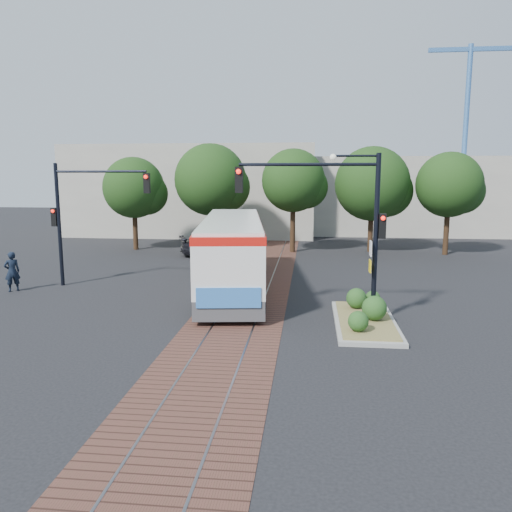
{
  "coord_description": "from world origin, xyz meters",
  "views": [
    {
      "loc": [
        2.72,
        -19.13,
        5.47
      ],
      "look_at": [
        0.17,
        4.29,
        1.6
      ],
      "focal_mm": 35.0,
      "sensor_mm": 36.0,
      "label": 1
    }
  ],
  "objects_px": {
    "traffic_island": "(365,314)",
    "parked_car": "(216,245)",
    "city_bus": "(232,249)",
    "officer": "(12,272)",
    "signal_pole_left": "(80,208)",
    "signal_pole_main": "(342,211)"
  },
  "relations": [
    {
      "from": "city_bus",
      "to": "signal_pole_main",
      "type": "relative_size",
      "value": 2.16
    },
    {
      "from": "city_bus",
      "to": "officer",
      "type": "bearing_deg",
      "value": -177.47
    },
    {
      "from": "traffic_island",
      "to": "signal_pole_main",
      "type": "distance_m",
      "value": 3.95
    },
    {
      "from": "city_bus",
      "to": "parked_car",
      "type": "xyz_separation_m",
      "value": [
        -2.64,
        9.63,
        -1.2
      ]
    },
    {
      "from": "city_bus",
      "to": "traffic_island",
      "type": "distance_m",
      "value": 7.96
    },
    {
      "from": "traffic_island",
      "to": "parked_car",
      "type": "bearing_deg",
      "value": 119.59
    },
    {
      "from": "officer",
      "to": "signal_pole_left",
      "type": "bearing_deg",
      "value": 165.29
    },
    {
      "from": "city_bus",
      "to": "signal_pole_main",
      "type": "xyz_separation_m",
      "value": [
        4.84,
        -5.14,
        2.26
      ]
    },
    {
      "from": "city_bus",
      "to": "signal_pole_left",
      "type": "distance_m",
      "value": 7.66
    },
    {
      "from": "city_bus",
      "to": "signal_pole_main",
      "type": "height_order",
      "value": "signal_pole_main"
    },
    {
      "from": "signal_pole_main",
      "to": "parked_car",
      "type": "distance_m",
      "value": 16.9
    },
    {
      "from": "signal_pole_main",
      "to": "signal_pole_left",
      "type": "relative_size",
      "value": 1.0
    },
    {
      "from": "city_bus",
      "to": "officer",
      "type": "distance_m",
      "value": 10.41
    },
    {
      "from": "officer",
      "to": "parked_car",
      "type": "distance_m",
      "value": 13.73
    },
    {
      "from": "city_bus",
      "to": "traffic_island",
      "type": "relative_size",
      "value": 2.49
    },
    {
      "from": "signal_pole_left",
      "to": "officer",
      "type": "distance_m",
      "value": 4.32
    },
    {
      "from": "traffic_island",
      "to": "parked_car",
      "type": "relative_size",
      "value": 1.08
    },
    {
      "from": "signal_pole_main",
      "to": "officer",
      "type": "height_order",
      "value": "signal_pole_main"
    },
    {
      "from": "parked_car",
      "to": "signal_pole_left",
      "type": "bearing_deg",
      "value": 133.76
    },
    {
      "from": "traffic_island",
      "to": "officer",
      "type": "relative_size",
      "value": 2.74
    },
    {
      "from": "city_bus",
      "to": "signal_pole_main",
      "type": "distance_m",
      "value": 7.41
    },
    {
      "from": "signal_pole_left",
      "to": "parked_car",
      "type": "height_order",
      "value": "signal_pole_left"
    }
  ]
}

